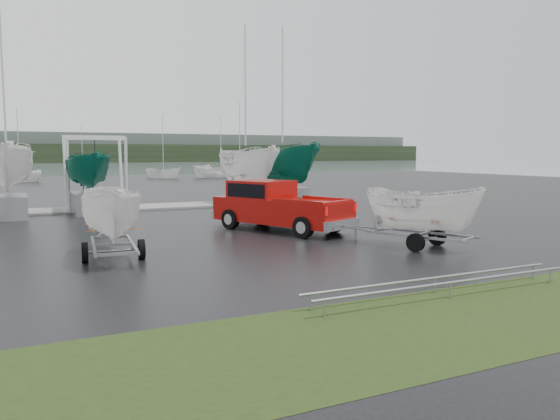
# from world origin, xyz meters

# --- Properties ---
(ground_plane) EXTENTS (120.00, 120.00, 0.00)m
(ground_plane) POSITION_xyz_m (0.00, 0.00, 0.00)
(ground_plane) COLOR black
(ground_plane) RESTS_ON ground
(lake) EXTENTS (300.00, 300.00, 0.00)m
(lake) POSITION_xyz_m (0.00, 100.00, -0.01)
(lake) COLOR slate
(lake) RESTS_ON ground
(grass_verge) EXTENTS (40.00, 40.00, 0.00)m
(grass_verge) POSITION_xyz_m (0.00, -11.00, 0.00)
(grass_verge) COLOR black
(grass_verge) RESTS_ON ground
(dock) EXTENTS (30.00, 3.00, 0.12)m
(dock) POSITION_xyz_m (0.00, 13.00, 0.05)
(dock) COLOR gray
(dock) RESTS_ON ground
(treeline) EXTENTS (300.00, 8.00, 6.00)m
(treeline) POSITION_xyz_m (0.00, 170.00, 3.00)
(treeline) COLOR black
(treeline) RESTS_ON ground
(far_hill) EXTENTS (300.00, 6.00, 10.00)m
(far_hill) POSITION_xyz_m (0.00, 178.00, 5.00)
(far_hill) COLOR #4C5651
(far_hill) RESTS_ON ground
(pickup_truck) EXTENTS (4.29, 6.41, 2.03)m
(pickup_truck) POSITION_xyz_m (5.12, 1.59, 1.06)
(pickup_truck) COLOR #8E0B07
(pickup_truck) RESTS_ON ground
(trailer_hitched) EXTENTS (2.50, 3.77, 4.72)m
(trailer_hitched) POSITION_xyz_m (7.70, -4.44, 2.57)
(trailer_hitched) COLOR gray
(trailer_hitched) RESTS_ON ground
(trailer_parked) EXTENTS (1.87, 3.70, 5.04)m
(trailer_parked) POSITION_xyz_m (-1.93, -2.03, 2.73)
(trailer_parked) COLOR gray
(trailer_parked) RESTS_ON ground
(boat_hoist) EXTENTS (3.30, 2.18, 4.12)m
(boat_hoist) POSITION_xyz_m (-0.44, 13.00, 2.67)
(boat_hoist) COLOR silver
(boat_hoist) RESTS_ON ground
(keelboat_0) EXTENTS (2.53, 3.20, 10.70)m
(keelboat_0) POSITION_xyz_m (-4.78, 11.00, 4.03)
(keelboat_0) COLOR gray
(keelboat_0) RESTS_ON ground
(keelboat_1) EXTENTS (2.10, 3.20, 6.68)m
(keelboat_1) POSITION_xyz_m (-1.04, 11.20, 3.28)
(keelboat_1) COLOR gray
(keelboat_1) RESTS_ON ground
(keelboat_2) EXTENTS (2.43, 3.20, 10.60)m
(keelboat_2) POSITION_xyz_m (7.92, 11.00, 3.86)
(keelboat_2) COLOR gray
(keelboat_2) RESTS_ON ground
(keelboat_3) EXTENTS (2.62, 3.20, 10.80)m
(keelboat_3) POSITION_xyz_m (10.50, 11.30, 4.17)
(keelboat_3) COLOR gray
(keelboat_3) RESTS_ON ground
(mast_rack_2) EXTENTS (7.00, 0.56, 0.06)m
(mast_rack_2) POSITION_xyz_m (4.00, -9.50, 0.35)
(mast_rack_2) COLOR gray
(mast_rack_2) RESTS_ON ground
(moored_boat_1) EXTENTS (3.28, 3.29, 11.08)m
(moored_boat_1) POSITION_xyz_m (-3.97, 48.30, 0.01)
(moored_boat_1) COLOR silver
(moored_boat_1) RESTS_ON ground
(moored_boat_2) EXTENTS (2.88, 2.89, 10.72)m
(moored_boat_2) POSITION_xyz_m (15.19, 30.68, 0.01)
(moored_boat_2) COLOR silver
(moored_boat_2) RESTS_ON ground
(moored_boat_3) EXTENTS (3.08, 3.01, 11.85)m
(moored_boat_3) POSITION_xyz_m (19.63, 48.38, 0.00)
(moored_boat_3) COLOR silver
(moored_boat_3) RESTS_ON ground
(moored_boat_5) EXTENTS (3.38, 3.40, 11.22)m
(moored_boat_5) POSITION_xyz_m (5.76, 77.38, 0.01)
(moored_boat_5) COLOR silver
(moored_boat_5) RESTS_ON ground
(moored_boat_6) EXTENTS (2.98, 2.99, 10.84)m
(moored_boat_6) POSITION_xyz_m (12.42, 49.68, 0.01)
(moored_boat_6) COLOR silver
(moored_boat_6) RESTS_ON ground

